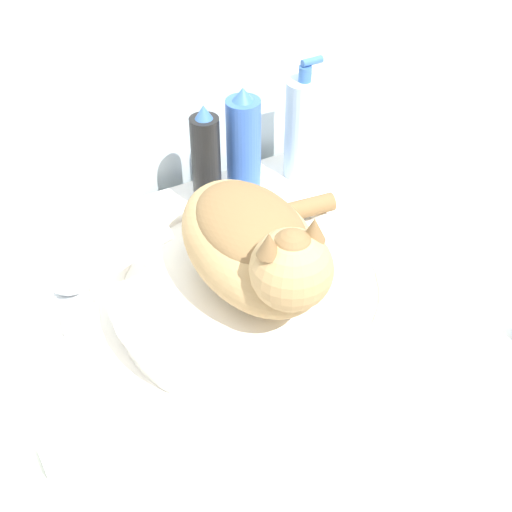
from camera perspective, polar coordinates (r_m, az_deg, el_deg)
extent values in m
cube|color=white|center=(1.33, -1.97, -17.70)|extent=(1.24, 0.61, 0.87)
cylinder|color=white|center=(0.97, -0.42, -3.18)|extent=(0.36, 0.36, 0.04)
torus|color=white|center=(0.96, -0.42, -2.24)|extent=(0.38, 0.38, 0.02)
ellipsoid|color=tan|center=(0.91, -0.45, 0.90)|extent=(0.17, 0.27, 0.12)
ellipsoid|color=brown|center=(0.89, -0.46, 2.47)|extent=(0.13, 0.20, 0.05)
sphere|color=tan|center=(0.82, 2.85, -1.10)|extent=(0.10, 0.10, 0.10)
sphere|color=brown|center=(0.80, 2.91, 0.35)|extent=(0.05, 0.05, 0.05)
cone|color=brown|center=(0.78, 1.21, 1.03)|extent=(0.03, 0.03, 0.03)
cone|color=brown|center=(0.80, 4.67, 2.16)|extent=(0.03, 0.03, 0.03)
cylinder|color=brown|center=(1.03, 0.79, 3.04)|extent=(0.22, 0.05, 0.03)
cylinder|color=silver|center=(0.96, -14.16, -4.35)|extent=(0.04, 0.04, 0.08)
cylinder|color=silver|center=(0.90, -10.89, -0.35)|extent=(0.14, 0.06, 0.10)
sphere|color=silver|center=(0.91, -14.84, -1.29)|extent=(0.06, 0.06, 0.06)
cylinder|color=black|center=(1.13, -4.00, 7.46)|extent=(0.05, 0.05, 0.16)
cone|color=#3866AD|center=(1.09, -4.22, 11.42)|extent=(0.03, 0.03, 0.02)
cylinder|color=#335BB7|center=(1.15, -0.99, 8.61)|extent=(0.06, 0.06, 0.17)
cone|color=#3866AD|center=(1.11, -1.05, 12.82)|extent=(0.03, 0.03, 0.02)
cylinder|color=silver|center=(1.20, 3.73, 10.06)|extent=(0.06, 0.06, 0.17)
cylinder|color=#3866AD|center=(1.15, 3.95, 14.33)|extent=(0.02, 0.02, 0.02)
cylinder|color=#3866AD|center=(1.15, 4.51, 15.27)|extent=(0.04, 0.01, 0.01)
cube|color=silver|center=(0.85, -14.07, -14.47)|extent=(0.08, 0.04, 0.02)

